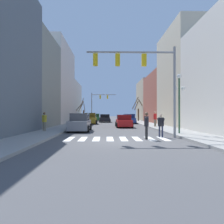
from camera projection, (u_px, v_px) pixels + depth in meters
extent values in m
plane|color=#4C4C4F|center=(118.00, 142.00, 13.15)|extent=(240.00, 240.00, 0.00)
cube|color=gray|center=(22.00, 141.00, 13.01)|extent=(2.71, 90.00, 0.15)
cube|color=gray|center=(211.00, 140.00, 13.30)|extent=(2.71, 90.00, 0.15)
cube|color=gray|center=(28.00, 82.00, 25.93)|extent=(6.00, 8.89, 10.85)
cube|color=beige|center=(51.00, 85.00, 36.97)|extent=(6.00, 13.18, 13.18)
cube|color=beige|center=(65.00, 102.00, 49.73)|extent=(6.00, 12.37, 8.71)
cube|color=#BCB299|center=(189.00, 79.00, 28.18)|extent=(6.00, 10.73, 12.44)
cube|color=#934C3D|center=(165.00, 99.00, 39.73)|extent=(6.00, 12.40, 8.84)
cube|color=tan|center=(152.00, 101.00, 51.35)|extent=(6.00, 10.85, 9.31)
cube|color=white|center=(69.00, 139.00, 14.51)|extent=(0.45, 2.60, 0.01)
cube|color=white|center=(83.00, 139.00, 14.53)|extent=(0.45, 2.60, 0.01)
cube|color=white|center=(96.00, 139.00, 14.56)|extent=(0.45, 2.60, 0.01)
cube|color=white|center=(110.00, 139.00, 14.58)|extent=(0.45, 2.60, 0.01)
cube|color=white|center=(123.00, 139.00, 14.60)|extent=(0.45, 2.60, 0.01)
cube|color=white|center=(137.00, 139.00, 14.63)|extent=(0.45, 2.60, 0.01)
cube|color=white|center=(150.00, 139.00, 14.65)|extent=(0.45, 2.60, 0.01)
cube|color=white|center=(163.00, 139.00, 14.67)|extent=(0.45, 2.60, 0.01)
cylinder|color=gray|center=(175.00, 92.00, 15.27)|extent=(0.18, 0.18, 6.38)
cylinder|color=gray|center=(131.00, 52.00, 15.21)|extent=(6.16, 0.14, 0.14)
cube|color=yellow|center=(144.00, 60.00, 15.23)|extent=(0.32, 0.28, 0.84)
cube|color=yellow|center=(118.00, 60.00, 15.18)|extent=(0.32, 0.28, 0.84)
cube|color=yellow|center=(95.00, 60.00, 15.14)|extent=(0.32, 0.28, 0.84)
cylinder|color=gray|center=(92.00, 107.00, 50.67)|extent=(0.18, 0.18, 6.49)
cylinder|color=gray|center=(104.00, 95.00, 50.76)|extent=(5.65, 0.14, 0.14)
cube|color=yellow|center=(100.00, 97.00, 50.73)|extent=(0.32, 0.28, 0.84)
cube|color=yellow|center=(108.00, 97.00, 50.78)|extent=(0.32, 0.28, 0.84)
cylinder|color=#1E4C2D|center=(179.00, 106.00, 17.12)|extent=(0.12, 0.12, 4.30)
sphere|color=white|center=(179.00, 76.00, 17.14)|extent=(0.36, 0.36, 0.36)
sphere|color=white|center=(175.00, 88.00, 17.12)|extent=(0.31, 0.31, 0.31)
sphere|color=white|center=(183.00, 88.00, 17.14)|extent=(0.31, 0.31, 0.31)
cube|color=black|center=(105.00, 119.00, 42.25)|extent=(1.91, 4.18, 0.76)
cube|color=black|center=(105.00, 116.00, 42.26)|extent=(1.76, 2.18, 0.62)
cylinder|color=black|center=(110.00, 121.00, 40.98)|extent=(0.22, 0.64, 0.64)
cylinder|color=black|center=(100.00, 121.00, 40.93)|extent=(0.22, 0.64, 0.64)
cylinder|color=black|center=(110.00, 120.00, 43.57)|extent=(0.22, 0.64, 0.64)
cylinder|color=black|center=(100.00, 120.00, 43.52)|extent=(0.22, 0.64, 0.64)
cube|color=red|center=(124.00, 123.00, 27.07)|extent=(1.75, 4.70, 0.75)
cube|color=maroon|center=(124.00, 117.00, 27.07)|extent=(1.61, 2.44, 0.62)
cylinder|color=black|center=(116.00, 124.00, 28.50)|extent=(0.22, 0.64, 0.64)
cylinder|color=black|center=(130.00, 124.00, 28.54)|extent=(0.22, 0.64, 0.64)
cylinder|color=black|center=(117.00, 125.00, 25.59)|extent=(0.22, 0.64, 0.64)
cylinder|color=black|center=(132.00, 125.00, 25.63)|extent=(0.22, 0.64, 0.64)
cube|color=navy|center=(129.00, 120.00, 36.89)|extent=(1.94, 4.11, 0.79)
cube|color=#0E1C46|center=(129.00, 116.00, 36.90)|extent=(1.78, 2.14, 0.65)
cylinder|color=black|center=(123.00, 121.00, 38.14)|extent=(0.22, 0.64, 0.64)
cylinder|color=black|center=(134.00, 121.00, 38.19)|extent=(0.22, 0.64, 0.64)
cylinder|color=black|center=(124.00, 122.00, 35.59)|extent=(0.22, 0.64, 0.64)
cylinder|color=black|center=(136.00, 122.00, 35.64)|extent=(0.22, 0.64, 0.64)
cube|color=gray|center=(80.00, 125.00, 20.94)|extent=(1.76, 4.75, 0.84)
cube|color=#464648|center=(80.00, 117.00, 20.95)|extent=(1.62, 2.47, 0.69)
cylinder|color=black|center=(73.00, 127.00, 22.39)|extent=(0.22, 0.64, 0.64)
cylinder|color=black|center=(90.00, 127.00, 22.43)|extent=(0.22, 0.64, 0.64)
cylinder|color=black|center=(68.00, 129.00, 19.44)|extent=(0.22, 0.64, 0.64)
cylinder|color=black|center=(88.00, 129.00, 19.49)|extent=(0.22, 0.64, 0.64)
cube|color=#236B38|center=(96.00, 118.00, 49.81)|extent=(1.87, 4.57, 0.82)
cube|color=#133A1E|center=(96.00, 115.00, 49.82)|extent=(1.72, 2.38, 0.67)
cylinder|color=black|center=(92.00, 119.00, 51.21)|extent=(0.22, 0.64, 0.64)
cylinder|color=black|center=(100.00, 119.00, 51.25)|extent=(0.22, 0.64, 0.64)
cylinder|color=black|center=(91.00, 120.00, 48.37)|extent=(0.22, 0.64, 0.64)
cylinder|color=black|center=(100.00, 120.00, 48.42)|extent=(0.22, 0.64, 0.64)
cube|color=#A38423|center=(91.00, 120.00, 35.14)|extent=(1.76, 4.20, 0.89)
cube|color=#594813|center=(91.00, 115.00, 35.14)|extent=(1.62, 2.18, 0.73)
cylinder|color=black|center=(86.00, 122.00, 36.42)|extent=(0.22, 0.64, 0.64)
cylinder|color=black|center=(97.00, 122.00, 36.46)|extent=(0.22, 0.64, 0.64)
cylinder|color=black|center=(84.00, 122.00, 33.81)|extent=(0.22, 0.64, 0.64)
cylinder|color=black|center=(96.00, 122.00, 33.86)|extent=(0.22, 0.64, 0.64)
cylinder|color=black|center=(147.00, 133.00, 14.54)|extent=(0.13, 0.13, 0.85)
cylinder|color=black|center=(146.00, 133.00, 14.24)|extent=(0.13, 0.13, 0.85)
cube|color=black|center=(146.00, 121.00, 14.40)|extent=(0.36, 0.47, 0.67)
sphere|color=brown|center=(146.00, 114.00, 14.40)|extent=(0.24, 0.24, 0.24)
cylinder|color=black|center=(147.00, 122.00, 14.62)|extent=(0.19, 0.30, 0.65)
cylinder|color=black|center=(146.00, 122.00, 14.17)|extent=(0.19, 0.30, 0.65)
cylinder|color=#7A705B|center=(45.00, 127.00, 19.30)|extent=(0.12, 0.12, 0.79)
cylinder|color=#7A705B|center=(43.00, 126.00, 19.47)|extent=(0.12, 0.12, 0.79)
cube|color=gold|center=(44.00, 119.00, 19.39)|extent=(0.43, 0.41, 0.62)
sphere|color=brown|center=(44.00, 113.00, 19.39)|extent=(0.22, 0.22, 0.22)
cylinder|color=gold|center=(46.00, 119.00, 19.25)|extent=(0.26, 0.24, 0.60)
cylinder|color=gold|center=(43.00, 119.00, 19.53)|extent=(0.26, 0.24, 0.60)
cylinder|color=#7A705B|center=(156.00, 123.00, 26.10)|extent=(0.13, 0.13, 0.85)
cylinder|color=#7A705B|center=(155.00, 123.00, 25.84)|extent=(0.13, 0.13, 0.85)
cube|color=red|center=(155.00, 117.00, 25.98)|extent=(0.43, 0.47, 0.67)
sphere|color=tan|center=(155.00, 112.00, 25.98)|extent=(0.24, 0.24, 0.24)
cylinder|color=red|center=(156.00, 117.00, 26.17)|extent=(0.25, 0.29, 0.65)
cylinder|color=red|center=(154.00, 117.00, 25.78)|extent=(0.25, 0.29, 0.65)
cylinder|color=#282D47|center=(162.00, 132.00, 15.46)|extent=(0.12, 0.12, 0.79)
cylinder|color=#282D47|center=(159.00, 132.00, 15.70)|extent=(0.12, 0.12, 0.79)
cube|color=black|center=(161.00, 122.00, 15.58)|extent=(0.39, 0.44, 0.62)
sphere|color=beige|center=(161.00, 115.00, 15.59)|extent=(0.22, 0.22, 0.22)
cylinder|color=black|center=(163.00, 123.00, 15.40)|extent=(0.21, 0.28, 0.60)
cylinder|color=black|center=(159.00, 122.00, 15.77)|extent=(0.21, 0.28, 0.60)
cylinder|color=brown|center=(138.00, 115.00, 46.84)|extent=(0.32, 0.32, 2.59)
cylinder|color=brown|center=(136.00, 106.00, 46.31)|extent=(1.11, 1.26, 2.00)
cylinder|color=brown|center=(135.00, 103.00, 47.16)|extent=(1.37, 0.81, 2.68)
cylinder|color=brown|center=(141.00, 104.00, 47.02)|extent=(1.53, 0.47, 2.38)
cylinder|color=brown|center=(84.00, 116.00, 43.50)|extent=(0.30, 0.30, 2.19)
cylinder|color=brown|center=(80.00, 106.00, 43.95)|extent=(1.79, 1.13, 2.14)
cylinder|color=brown|center=(84.00, 108.00, 44.05)|extent=(0.26, 1.16, 1.70)
cylinder|color=brown|center=(81.00, 107.00, 43.20)|extent=(1.09, 0.72, 1.98)
cylinder|color=brown|center=(81.00, 104.00, 42.79)|extent=(0.81, 1.53, 2.46)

